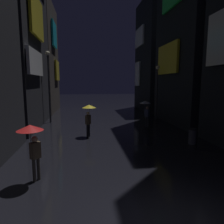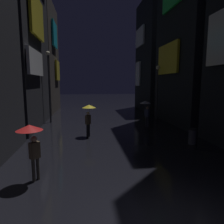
% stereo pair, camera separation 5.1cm
% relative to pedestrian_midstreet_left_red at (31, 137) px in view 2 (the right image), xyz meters
% --- Properties ---
extents(building_left_mid, '(4.25, 8.75, 16.57)m').
position_rel_pedestrian_midstreet_left_red_xyz_m(building_left_mid, '(-3.71, 10.28, 6.62)').
color(building_left_mid, black).
rests_on(building_left_mid, ground).
extents(building_left_far, '(4.25, 7.89, 12.99)m').
position_rel_pedestrian_midstreet_left_red_xyz_m(building_left_far, '(-3.71, 18.86, 4.83)').
color(building_left_far, '#2D2826').
rests_on(building_left_far, ground).
extents(building_right_far, '(4.25, 7.08, 13.89)m').
position_rel_pedestrian_midstreet_left_red_xyz_m(building_right_far, '(11.26, 18.46, 5.28)').
color(building_right_far, black).
rests_on(building_right_far, ground).
extents(pedestrian_midstreet_left_red, '(0.90, 0.90, 2.12)m').
position_rel_pedestrian_midstreet_left_red_xyz_m(pedestrian_midstreet_left_red, '(0.00, 0.00, 0.00)').
color(pedestrian_midstreet_left_red, '#38332D').
rests_on(pedestrian_midstreet_left_red, ground).
extents(pedestrian_foreground_left_yellow, '(0.90, 0.90, 2.12)m').
position_rel_pedestrian_midstreet_left_red_xyz_m(pedestrian_foreground_left_yellow, '(2.11, 6.01, 0.00)').
color(pedestrian_foreground_left_yellow, black).
rests_on(pedestrian_foreground_left_yellow, ground).
extents(pedestrian_midstreet_centre_clear, '(0.90, 0.90, 2.12)m').
position_rel_pedestrian_midstreet_left_red_xyz_m(pedestrian_midstreet_centre_clear, '(6.72, 8.31, 0.00)').
color(pedestrian_midstreet_centre_clear, '#2D2D38').
rests_on(pedestrian_midstreet_centre_clear, ground).
extents(streetlamp_left_far, '(0.36, 0.36, 6.26)m').
position_rel_pedestrian_midstreet_left_red_xyz_m(streetlamp_left_far, '(-1.23, 11.23, 2.18)').
color(streetlamp_left_far, '#2D2D33').
rests_on(streetlamp_left_far, ground).
extents(streetlamp_right_far, '(0.36, 0.36, 5.18)m').
position_rel_pedestrian_midstreet_left_red_xyz_m(streetlamp_right_far, '(8.77, 11.44, 1.60)').
color(streetlamp_right_far, '#2D2D33').
rests_on(streetlamp_right_far, ground).
extents(trash_bin, '(0.46, 0.46, 0.93)m').
position_rel_pedestrian_midstreet_left_red_xyz_m(trash_bin, '(8.07, 3.50, -1.20)').
color(trash_bin, '#3F3F47').
rests_on(trash_bin, ground).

